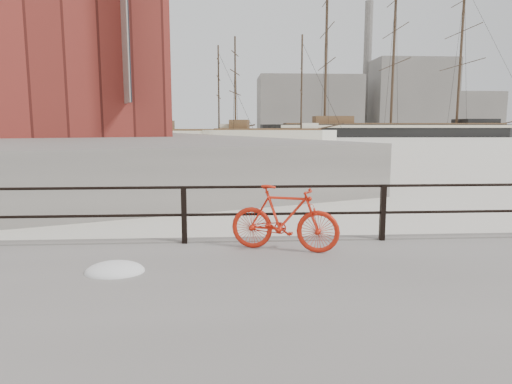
# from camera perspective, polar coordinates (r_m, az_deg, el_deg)

# --- Properties ---
(far_quay) EXTENTS (78.44, 148.07, 1.80)m
(far_quay) POSITION_cam_1_polar(r_m,az_deg,el_deg) (86.78, -26.70, 6.40)
(far_quay) COLOR gray
(far_quay) RESTS_ON ground
(bicycle) EXTENTS (1.77, 0.84, 1.08)m
(bicycle) POSITION_cam_1_polar(r_m,az_deg,el_deg) (7.42, 3.57, -3.29)
(bicycle) COLOR red
(bicycle) RESTS_ON promenade
(barque_black) EXTENTS (65.20, 23.76, 36.12)m
(barque_black) POSITION_cam_1_polar(r_m,az_deg,el_deg) (105.69, 16.43, 6.62)
(barque_black) COLOR black
(barque_black) RESTS_ON ground
(schooner_mid) EXTENTS (27.24, 15.58, 18.73)m
(schooner_mid) POSITION_cam_1_polar(r_m,az_deg,el_deg) (81.42, 1.50, 6.57)
(schooner_mid) COLOR silver
(schooner_mid) RESTS_ON ground
(schooner_left) EXTENTS (23.23, 11.36, 17.47)m
(schooner_left) POSITION_cam_1_polar(r_m,az_deg,el_deg) (84.72, -8.14, 6.55)
(schooner_left) COLOR silver
(schooner_left) RESTS_ON ground
(workboat_near) EXTENTS (13.52, 7.71, 7.00)m
(workboat_near) POSITION_cam_1_polar(r_m,az_deg,el_deg) (43.22, -27.49, 4.17)
(workboat_near) COLOR black
(workboat_near) RESTS_ON ground
(workboat_far) EXTENTS (12.06, 6.56, 7.00)m
(workboat_far) POSITION_cam_1_polar(r_m,az_deg,el_deg) (61.28, -25.31, 5.24)
(workboat_far) COLOR black
(workboat_far) RESTS_ON ground
(apartment_cream) EXTENTS (24.16, 21.40, 21.20)m
(apartment_cream) POSITION_cam_1_polar(r_m,az_deg,el_deg) (77.49, -28.90, 14.68)
(apartment_cream) COLOR beige
(apartment_cream) RESTS_ON far_quay
(apartment_grey) EXTENTS (26.02, 22.15, 23.20)m
(apartment_grey) POSITION_cam_1_polar(r_m,az_deg,el_deg) (99.43, -28.26, 13.65)
(apartment_grey) COLOR #959691
(apartment_grey) RESTS_ON far_quay
(apartment_brick) EXTENTS (27.87, 22.90, 21.20)m
(apartment_brick) POSITION_cam_1_polar(r_m,az_deg,el_deg) (122.22, -27.77, 12.02)
(apartment_brick) COLOR brown
(apartment_brick) RESTS_ON far_quay
(industrial_west) EXTENTS (32.00, 18.00, 18.00)m
(industrial_west) POSITION_cam_1_polar(r_m,az_deg,el_deg) (150.40, 6.54, 10.71)
(industrial_west) COLOR gray
(industrial_west) RESTS_ON ground
(industrial_mid) EXTENTS (26.00, 20.00, 24.00)m
(industrial_mid) POSITION_cam_1_polar(r_m,az_deg,el_deg) (165.03, 18.52, 11.17)
(industrial_mid) COLOR gray
(industrial_mid) RESTS_ON ground
(industrial_east) EXTENTS (20.00, 16.00, 14.00)m
(industrial_east) POSITION_cam_1_polar(r_m,az_deg,el_deg) (179.07, 24.76, 8.97)
(industrial_east) COLOR gray
(industrial_east) RESTS_ON ground
(smokestack) EXTENTS (2.80, 2.80, 44.00)m
(smokestack) POSITION_cam_1_polar(r_m,az_deg,el_deg) (166.31, 13.72, 14.79)
(smokestack) COLOR gray
(smokestack) RESTS_ON ground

